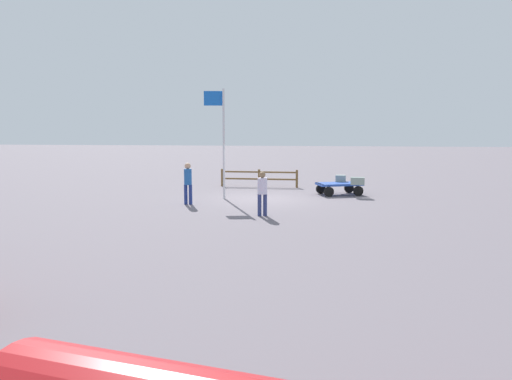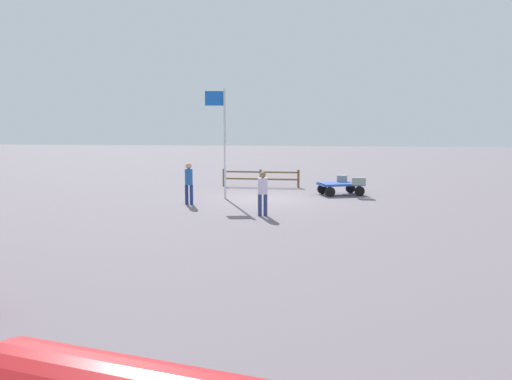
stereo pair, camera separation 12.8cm
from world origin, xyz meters
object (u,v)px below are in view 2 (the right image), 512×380
luggage_cart (340,186)px  flagpole (222,133)px  worker_lead (263,190)px  worker_trailing (189,180)px  suitcase_tan (359,181)px  suitcase_maroon (342,178)px

luggage_cart → flagpole: (5.18, 1.91, 2.45)m
worker_lead → luggage_cart: bearing=-115.7°
flagpole → worker_lead: bearing=118.4°
worker_trailing → flagpole: bearing=-119.9°
suitcase_tan → worker_lead: bearing=55.6°
suitcase_maroon → flagpole: (5.28, 2.54, 2.16)m
suitcase_maroon → worker_lead: 7.36m
luggage_cart → worker_trailing: (6.23, 3.74, 0.57)m
luggage_cart → suitcase_maroon: 0.70m
worker_lead → worker_trailing: size_ratio=0.93×
suitcase_tan → flagpole: bearing=12.0°
suitcase_maroon → worker_lead: bearing=65.7°
worker_lead → worker_trailing: bearing=-35.3°
luggage_cart → worker_lead: size_ratio=1.43×
luggage_cart → suitcase_maroon: suitcase_maroon is taller
luggage_cart → worker_trailing: size_ratio=1.33×
luggage_cart → flagpole: flagpole is taller
suitcase_maroon → suitcase_tan: bearing=119.0°
suitcase_maroon → worker_lead: size_ratio=0.32×
worker_lead → flagpole: 5.12m
suitcase_maroon → worker_trailing: (6.33, 4.37, 0.28)m
luggage_cart → worker_trailing: bearing=31.0°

